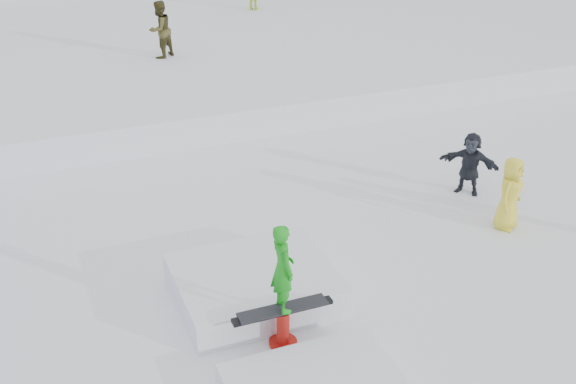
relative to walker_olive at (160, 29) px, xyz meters
name	(u,v)px	position (x,y,z in m)	size (l,w,h in m)	color
ground	(305,307)	(-0.49, -12.33, -1.65)	(120.00, 120.00, 0.00)	white
snow_midrise	(125,41)	(-0.49, 3.67, -1.25)	(50.00, 18.00, 0.80)	white
walker_olive	(160,29)	(0.00, 0.00, 0.00)	(0.83, 0.65, 1.71)	#413B1A
spectator_yellow	(510,193)	(4.26, -11.36, -0.90)	(0.73, 0.48, 1.50)	yellow
spectator_dark	(470,163)	(4.42, -9.80, -0.96)	(1.28, 0.41, 1.39)	#21242D
jib_rail_feature	(270,307)	(-1.18, -12.53, -1.35)	(2.60, 4.40, 2.11)	white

